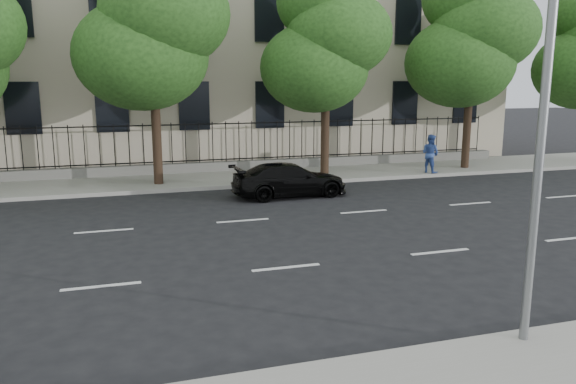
# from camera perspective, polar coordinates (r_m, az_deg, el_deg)

# --- Properties ---
(ground) EXTENTS (120.00, 120.00, 0.00)m
(ground) POSITION_cam_1_polar(r_m,az_deg,el_deg) (10.67, 3.80, -11.89)
(ground) COLOR black
(ground) RESTS_ON ground
(far_sidewalk) EXTENTS (60.00, 4.00, 0.15)m
(far_sidewalk) POSITION_cam_1_polar(r_m,az_deg,el_deg) (23.77, -8.32, 1.27)
(far_sidewalk) COLOR gray
(far_sidewalk) RESTS_ON ground
(lane_markings) EXTENTS (49.60, 4.62, 0.01)m
(lane_markings) POSITION_cam_1_polar(r_m,az_deg,el_deg) (14.94, -2.73, -4.96)
(lane_markings) COLOR silver
(lane_markings) RESTS_ON ground
(iron_fence) EXTENTS (30.00, 0.50, 2.20)m
(iron_fence) POSITION_cam_1_polar(r_m,az_deg,el_deg) (25.34, -8.96, 3.19)
(iron_fence) COLOR slate
(iron_fence) RESTS_ON far_sidewalk
(street_light) EXTENTS (0.25, 3.32, 8.05)m
(street_light) POSITION_cam_1_polar(r_m,az_deg,el_deg) (9.57, 23.06, 16.13)
(street_light) COLOR slate
(street_light) RESTS_ON near_sidewalk
(tree_c) EXTENTS (5.89, 5.50, 9.80)m
(tree_c) POSITION_cam_1_polar(r_m,az_deg,el_deg) (22.66, -13.66, 16.68)
(tree_c) COLOR #382619
(tree_c) RESTS_ON far_sidewalk
(tree_d) EXTENTS (5.34, 4.94, 8.84)m
(tree_d) POSITION_cam_1_polar(r_m,az_deg,el_deg) (24.13, 3.85, 15.26)
(tree_d) COLOR #382619
(tree_d) RESTS_ON far_sidewalk
(tree_e) EXTENTS (5.71, 5.31, 9.46)m
(tree_e) POSITION_cam_1_polar(r_m,az_deg,el_deg) (27.44, 18.15, 15.02)
(tree_e) COLOR #382619
(tree_e) RESTS_ON far_sidewalk
(black_sedan) EXTENTS (4.29, 1.88, 1.23)m
(black_sedan) POSITION_cam_1_polar(r_m,az_deg,el_deg) (20.40, 0.16, 1.25)
(black_sedan) COLOR black
(black_sedan) RESTS_ON ground
(pedestrian_far) EXTENTS (0.92, 1.01, 1.69)m
(pedestrian_far) POSITION_cam_1_polar(r_m,az_deg,el_deg) (25.46, 14.26, 3.81)
(pedestrian_far) COLOR #324D97
(pedestrian_far) RESTS_ON far_sidewalk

